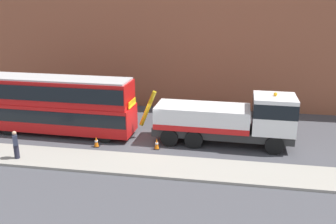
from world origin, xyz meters
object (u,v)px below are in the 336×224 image
Objects in this scene: double_decker_bus at (57,103)px; pedestrian_onlooker at (16,145)px; recovery_tow_truck at (230,119)px; traffic_cone_midway at (157,144)px; traffic_cone_near_bus at (96,142)px.

double_decker_bus is 4.97m from pedestrian_onlooker.
pedestrian_onlooker is at bearing -157.19° from recovery_tow_truck.
recovery_tow_truck is 14.13× the size of traffic_cone_midway.
pedestrian_onlooker is 2.38× the size of traffic_cone_near_bus.
traffic_cone_midway is at bearing 4.59° from traffic_cone_near_bus.
pedestrian_onlooker is at bearing -144.04° from traffic_cone_near_bus.
traffic_cone_near_bus is (-8.45, -1.97, -1.42)m from recovery_tow_truck.
traffic_cone_midway is (7.81, 3.13, -0.64)m from pedestrian_onlooker.
traffic_cone_near_bus is (3.55, -1.99, -1.89)m from double_decker_bus.
recovery_tow_truck is 14.13× the size of traffic_cone_near_bus.
traffic_cone_near_bus is at bearing -175.41° from traffic_cone_midway.
recovery_tow_truck is at bearing -14.88° from pedestrian_onlooker.
traffic_cone_near_bus and traffic_cone_midway have the same top height.
traffic_cone_midway is (-4.52, -1.66, -1.42)m from recovery_tow_truck.
traffic_cone_midway is at bearing -10.98° from double_decker_bus.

